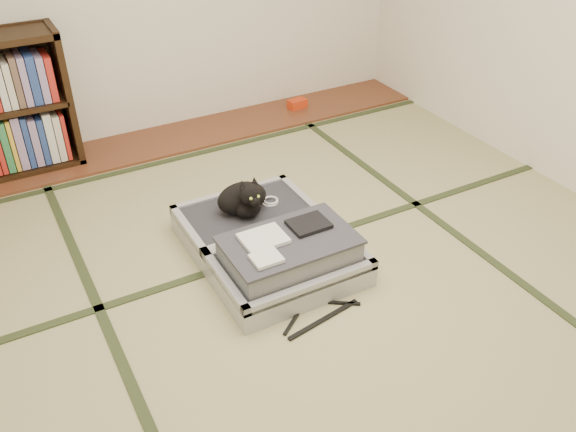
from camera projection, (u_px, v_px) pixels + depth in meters
floor at (312, 292)px, 3.15m from camera, size 4.50×4.50×0.00m
wood_strip at (177, 138)px, 4.60m from camera, size 4.00×0.50×0.02m
red_item at (297, 104)px, 5.02m from camera, size 0.16×0.11×0.07m
room_shell at (321, 2)px, 2.33m from camera, size 4.50×4.50×4.50m
tatami_borders at (268, 242)px, 3.51m from camera, size 4.00×4.50×0.01m
suitcase at (271, 245)px, 3.31m from camera, size 0.76×1.01×0.30m
cat at (244, 199)px, 3.43m from camera, size 0.34×0.34×0.27m
cable_coil at (270, 201)px, 3.58m from camera, size 0.11×0.11×0.03m
hanger at (320, 315)px, 2.99m from camera, size 0.45×0.24×0.01m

